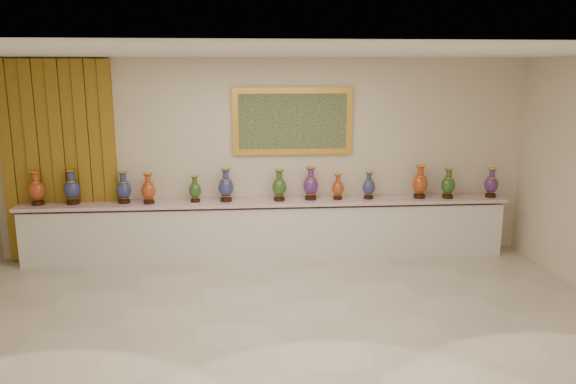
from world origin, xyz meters
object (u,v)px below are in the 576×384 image
counter (267,230)px  vase_1 (72,189)px  vase_0 (37,190)px  vase_2 (124,189)px

counter → vase_1: vase_1 is taller
vase_0 → vase_2: vase_0 is taller
counter → vase_1: 2.93m
vase_0 → vase_1: 0.49m
vase_0 → vase_2: 1.23m
vase_1 → vase_0: bearing=-179.3°
counter → vase_0: size_ratio=14.63×
counter → vase_1: bearing=179.7°
counter → vase_1: size_ratio=14.27×
vase_2 → vase_1: bearing=180.0°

